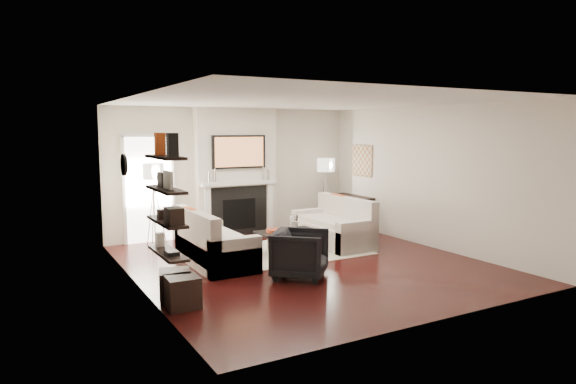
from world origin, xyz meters
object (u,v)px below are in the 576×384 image
coffee_table (287,232)px  ottoman_near (175,285)px  lamp_left_shade (153,171)px  lamp_right_shade (326,165)px  armchair (300,251)px  loveseat_right_base (332,234)px  loveseat_left_base (216,252)px

coffee_table → ottoman_near: coffee_table is taller
lamp_left_shade → ottoman_near: size_ratio=1.00×
coffee_table → lamp_right_shade: lamp_right_shade is taller
lamp_left_shade → ottoman_near: bearing=-100.5°
coffee_table → lamp_right_shade: size_ratio=2.75×
coffee_table → armchair: armchair is taller
loveseat_right_base → lamp_left_shade: size_ratio=4.50×
coffee_table → ottoman_near: size_ratio=2.75×
loveseat_left_base → lamp_left_shade: bearing=105.3°
loveseat_left_base → lamp_right_shade: 4.04m
lamp_left_shade → ottoman_near: lamp_left_shade is taller
ottoman_near → loveseat_left_base: bearing=51.9°
coffee_table → armchair: size_ratio=1.38×
armchair → lamp_right_shade: (2.54, 3.16, 1.05)m
lamp_right_shade → coffee_table: bearing=-138.9°
loveseat_left_base → lamp_right_shade: size_ratio=4.50×
armchair → lamp_right_shade: size_ratio=1.99×
armchair → ottoman_near: armchair is taller
loveseat_right_base → lamp_right_shade: (0.86, 1.55, 1.24)m
loveseat_right_base → armchair: size_ratio=2.26×
lamp_left_shade → loveseat_right_base: bearing=-28.1°
lamp_right_shade → armchair: bearing=-128.8°
loveseat_left_base → lamp_left_shade: 2.32m
loveseat_left_base → coffee_table: (1.41, 0.10, 0.19)m
lamp_right_shade → lamp_left_shade: bearing=178.9°
loveseat_right_base → lamp_left_shade: bearing=151.9°
coffee_table → loveseat_left_base: bearing=-175.8°
loveseat_left_base → lamp_right_shade: (3.38, 1.82, 1.24)m
armchair → loveseat_left_base: bearing=74.2°
lamp_right_shade → ottoman_near: (-4.52, -3.27, -1.25)m
lamp_right_shade → loveseat_left_base: bearing=-151.7°
loveseat_left_base → lamp_left_shade: (-0.52, 1.89, 1.24)m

